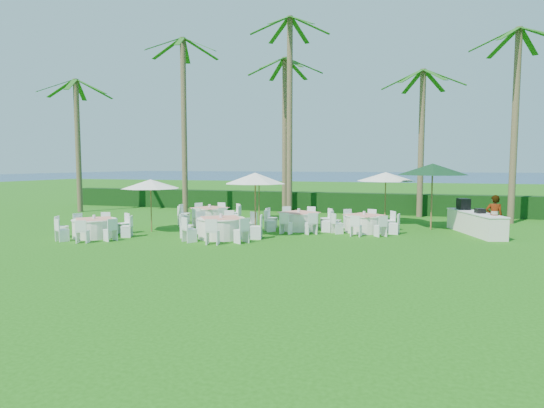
{
  "coord_description": "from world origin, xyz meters",
  "views": [
    {
      "loc": [
        5.96,
        -15.33,
        2.91
      ],
      "look_at": [
        0.45,
        2.2,
        1.3
      ],
      "focal_mm": 30.0,
      "sensor_mm": 36.0,
      "label": 1
    }
  ],
  "objects_px": {
    "umbrella_c": "(259,179)",
    "banquet_table_b": "(221,227)",
    "banquet_table_a": "(94,228)",
    "umbrella_a": "(151,184)",
    "buffet_table": "(475,222)",
    "umbrella_d": "(386,177)",
    "banquet_table_e": "(299,221)",
    "staff_person": "(494,217)",
    "banquet_table_f": "(364,223)",
    "umbrella_green": "(433,169)",
    "umbrella_b": "(255,178)",
    "banquet_table_d": "(210,215)"
  },
  "relations": [
    {
      "from": "banquet_table_b",
      "to": "banquet_table_f",
      "type": "height_order",
      "value": "banquet_table_b"
    },
    {
      "from": "banquet_table_a",
      "to": "staff_person",
      "type": "bearing_deg",
      "value": 16.55
    },
    {
      "from": "banquet_table_a",
      "to": "banquet_table_e",
      "type": "height_order",
      "value": "banquet_table_e"
    },
    {
      "from": "umbrella_c",
      "to": "umbrella_d",
      "type": "distance_m",
      "value": 6.4
    },
    {
      "from": "banquet_table_b",
      "to": "staff_person",
      "type": "distance_m",
      "value": 10.74
    },
    {
      "from": "umbrella_b",
      "to": "umbrella_a",
      "type": "bearing_deg",
      "value": -176.57
    },
    {
      "from": "banquet_table_a",
      "to": "umbrella_c",
      "type": "bearing_deg",
      "value": 58.99
    },
    {
      "from": "banquet_table_e",
      "to": "umbrella_b",
      "type": "distance_m",
      "value": 3.17
    },
    {
      "from": "banquet_table_a",
      "to": "banquet_table_d",
      "type": "height_order",
      "value": "banquet_table_d"
    },
    {
      "from": "umbrella_green",
      "to": "buffet_table",
      "type": "relative_size",
      "value": 0.76
    },
    {
      "from": "staff_person",
      "to": "banquet_table_d",
      "type": "bearing_deg",
      "value": -1.3
    },
    {
      "from": "umbrella_d",
      "to": "banquet_table_b",
      "type": "bearing_deg",
      "value": -132.67
    },
    {
      "from": "umbrella_c",
      "to": "banquet_table_f",
      "type": "bearing_deg",
      "value": -25.32
    },
    {
      "from": "banquet_table_d",
      "to": "banquet_table_f",
      "type": "height_order",
      "value": "banquet_table_d"
    },
    {
      "from": "banquet_table_e",
      "to": "umbrella_a",
      "type": "relative_size",
      "value": 1.26
    },
    {
      "from": "umbrella_green",
      "to": "staff_person",
      "type": "distance_m",
      "value": 3.44
    },
    {
      "from": "banquet_table_d",
      "to": "umbrella_green",
      "type": "height_order",
      "value": "umbrella_green"
    },
    {
      "from": "banquet_table_d",
      "to": "umbrella_d",
      "type": "distance_m",
      "value": 8.79
    },
    {
      "from": "umbrella_a",
      "to": "umbrella_c",
      "type": "height_order",
      "value": "umbrella_c"
    },
    {
      "from": "umbrella_c",
      "to": "buffet_table",
      "type": "distance_m",
      "value": 10.46
    },
    {
      "from": "banquet_table_b",
      "to": "umbrella_c",
      "type": "bearing_deg",
      "value": 94.73
    },
    {
      "from": "buffet_table",
      "to": "umbrella_a",
      "type": "bearing_deg",
      "value": -165.05
    },
    {
      "from": "umbrella_b",
      "to": "banquet_table_b",
      "type": "bearing_deg",
      "value": -137.71
    },
    {
      "from": "buffet_table",
      "to": "staff_person",
      "type": "distance_m",
      "value": 1.26
    },
    {
      "from": "banquet_table_e",
      "to": "umbrella_green",
      "type": "height_order",
      "value": "umbrella_green"
    },
    {
      "from": "umbrella_d",
      "to": "staff_person",
      "type": "distance_m",
      "value": 5.6
    },
    {
      "from": "banquet_table_f",
      "to": "buffet_table",
      "type": "distance_m",
      "value": 4.57
    },
    {
      "from": "umbrella_a",
      "to": "staff_person",
      "type": "bearing_deg",
      "value": 10.17
    },
    {
      "from": "banquet_table_a",
      "to": "umbrella_d",
      "type": "height_order",
      "value": "umbrella_d"
    },
    {
      "from": "banquet_table_b",
      "to": "umbrella_d",
      "type": "relative_size",
      "value": 1.17
    },
    {
      "from": "banquet_table_d",
      "to": "umbrella_a",
      "type": "distance_m",
      "value": 3.82
    },
    {
      "from": "banquet_table_f",
      "to": "buffet_table",
      "type": "xyz_separation_m",
      "value": [
        4.48,
        0.92,
        0.1
      ]
    },
    {
      "from": "umbrella_b",
      "to": "umbrella_c",
      "type": "relative_size",
      "value": 1.1
    },
    {
      "from": "umbrella_c",
      "to": "banquet_table_b",
      "type": "bearing_deg",
      "value": -85.27
    },
    {
      "from": "banquet_table_d",
      "to": "umbrella_green",
      "type": "distance_m",
      "value": 10.61
    },
    {
      "from": "banquet_table_a",
      "to": "umbrella_a",
      "type": "bearing_deg",
      "value": 56.73
    },
    {
      "from": "banquet_table_f",
      "to": "umbrella_a",
      "type": "relative_size",
      "value": 1.19
    },
    {
      "from": "staff_person",
      "to": "umbrella_a",
      "type": "bearing_deg",
      "value": 12.17
    },
    {
      "from": "umbrella_c",
      "to": "buffet_table",
      "type": "bearing_deg",
      "value": -9.92
    },
    {
      "from": "banquet_table_e",
      "to": "umbrella_green",
      "type": "bearing_deg",
      "value": 18.26
    },
    {
      "from": "umbrella_a",
      "to": "umbrella_c",
      "type": "xyz_separation_m",
      "value": [
        3.09,
        5.32,
        0.06
      ]
    },
    {
      "from": "banquet_table_d",
      "to": "umbrella_a",
      "type": "height_order",
      "value": "umbrella_a"
    },
    {
      "from": "umbrella_d",
      "to": "umbrella_green",
      "type": "bearing_deg",
      "value": -33.54
    },
    {
      "from": "umbrella_d",
      "to": "buffet_table",
      "type": "height_order",
      "value": "umbrella_d"
    },
    {
      "from": "buffet_table",
      "to": "staff_person",
      "type": "height_order",
      "value": "staff_person"
    },
    {
      "from": "umbrella_b",
      "to": "umbrella_green",
      "type": "relative_size",
      "value": 0.85
    },
    {
      "from": "banquet_table_e",
      "to": "staff_person",
      "type": "height_order",
      "value": "staff_person"
    },
    {
      "from": "banquet_table_d",
      "to": "umbrella_c",
      "type": "distance_m",
      "value": 3.28
    },
    {
      "from": "banquet_table_e",
      "to": "umbrella_a",
      "type": "xyz_separation_m",
      "value": [
        -5.95,
        -2.44,
        1.65
      ]
    },
    {
      "from": "umbrella_a",
      "to": "umbrella_c",
      "type": "bearing_deg",
      "value": 59.88
    }
  ]
}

